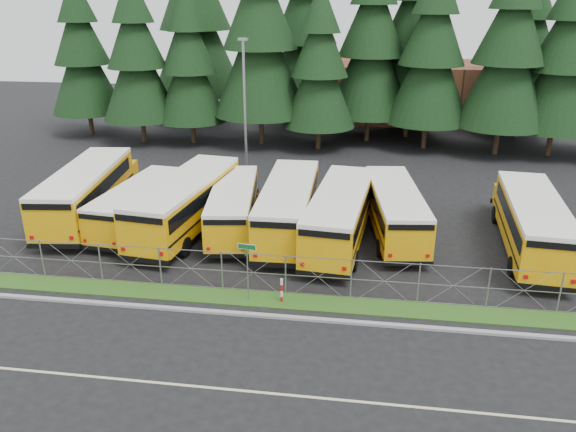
# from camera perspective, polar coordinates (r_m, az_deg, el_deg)

# --- Properties ---
(ground) EXTENTS (120.00, 120.00, 0.00)m
(ground) POSITION_cam_1_polar(r_m,az_deg,el_deg) (27.15, 2.16, -7.02)
(ground) COLOR black
(ground) RESTS_ON ground
(curb) EXTENTS (50.00, 0.25, 0.12)m
(curb) POSITION_cam_1_polar(r_m,az_deg,el_deg) (24.46, 1.39, -10.36)
(curb) COLOR gray
(curb) RESTS_ON ground
(grass_verge) EXTENTS (50.00, 1.40, 0.06)m
(grass_verge) POSITION_cam_1_polar(r_m,az_deg,el_deg) (25.67, 1.76, -8.77)
(grass_verge) COLOR #234914
(grass_verge) RESTS_ON ground
(road_lane_line) EXTENTS (50.00, 0.12, 0.01)m
(road_lane_line) POSITION_cam_1_polar(r_m,az_deg,el_deg) (20.54, -0.29, -17.70)
(road_lane_line) COLOR beige
(road_lane_line) RESTS_ON ground
(chainlink_fence) EXTENTS (44.00, 0.10, 2.00)m
(chainlink_fence) POSITION_cam_1_polar(r_m,az_deg,el_deg) (25.80, 1.96, -6.13)
(chainlink_fence) COLOR gray
(chainlink_fence) RESTS_ON ground
(brick_building) EXTENTS (22.00, 10.00, 6.00)m
(brick_building) POSITION_cam_1_polar(r_m,az_deg,el_deg) (64.59, 11.47, 12.35)
(brick_building) COLOR brown
(brick_building) RESTS_ON ground
(bus_0) EXTENTS (4.31, 12.57, 3.23)m
(bus_0) POSITION_cam_1_polar(r_m,az_deg,el_deg) (36.65, -19.59, 2.24)
(bus_0) COLOR #E59A07
(bus_0) RESTS_ON ground
(bus_1) EXTENTS (3.40, 10.11, 2.60)m
(bus_1) POSITION_cam_1_polar(r_m,az_deg,el_deg) (34.51, -14.74, 1.07)
(bus_1) COLOR #E59A07
(bus_1) RESTS_ON ground
(bus_2) EXTENTS (4.39, 12.51, 3.21)m
(bus_2) POSITION_cam_1_polar(r_m,az_deg,el_deg) (33.25, -10.03, 1.24)
(bus_2) COLOR #E59A07
(bus_2) RESTS_ON ground
(bus_3) EXTENTS (3.85, 10.60, 2.72)m
(bus_3) POSITION_cam_1_polar(r_m,az_deg,el_deg) (32.99, -5.51, 0.86)
(bus_3) COLOR #E59A07
(bus_3) RESTS_ON ground
(bus_4) EXTENTS (2.98, 11.84, 3.09)m
(bus_4) POSITION_cam_1_polar(r_m,az_deg,el_deg) (32.26, 0.11, 0.83)
(bus_4) COLOR #E59A07
(bus_4) RESTS_ON ground
(bus_5) EXTENTS (3.88, 11.92, 3.07)m
(bus_5) POSITION_cam_1_polar(r_m,az_deg,el_deg) (31.28, 5.37, 0.02)
(bus_5) COLOR #E59A07
(bus_5) RESTS_ON ground
(bus_6) EXTENTS (3.82, 11.03, 2.83)m
(bus_6) POSITION_cam_1_polar(r_m,az_deg,el_deg) (32.75, 10.71, 0.52)
(bus_6) COLOR #E59A07
(bus_6) RESTS_ON ground
(bus_east) EXTENTS (3.72, 11.92, 3.08)m
(bus_east) POSITION_cam_1_polar(r_m,az_deg,el_deg) (32.67, 23.42, -0.79)
(bus_east) COLOR #E59A07
(bus_east) RESTS_ON ground
(street_sign) EXTENTS (0.84, 0.55, 2.81)m
(street_sign) POSITION_cam_1_polar(r_m,az_deg,el_deg) (25.00, -4.16, -4.48)
(street_sign) COLOR gray
(street_sign) RESTS_ON ground
(striped_bollard) EXTENTS (0.11, 0.11, 1.20)m
(striped_bollard) POSITION_cam_1_polar(r_m,az_deg,el_deg) (25.43, -0.66, -7.59)
(striped_bollard) COLOR #B20C0C
(striped_bollard) RESTS_ON ground
(light_standard) EXTENTS (0.70, 0.35, 10.14)m
(light_standard) POSITION_cam_1_polar(r_m,az_deg,el_deg) (41.81, -4.41, 11.26)
(light_standard) COLOR gray
(light_standard) RESTS_ON ground
(conifer_0) EXTENTS (6.77, 6.77, 14.98)m
(conifer_0) POSITION_cam_1_polar(r_m,az_deg,el_deg) (58.46, -20.18, 15.00)
(conifer_0) COLOR black
(conifer_0) RESTS_ON ground
(conifer_1) EXTENTS (6.84, 6.84, 15.12)m
(conifer_1) POSITION_cam_1_polar(r_m,az_deg,el_deg) (53.67, -15.11, 15.14)
(conifer_1) COLOR black
(conifer_1) RESTS_ON ground
(conifer_2) EXTENTS (6.39, 6.39, 14.12)m
(conifer_2) POSITION_cam_1_polar(r_m,az_deg,el_deg) (52.49, -10.01, 14.86)
(conifer_2) COLOR black
(conifer_2) RESTS_ON ground
(conifer_3) EXTENTS (8.50, 8.50, 18.81)m
(conifer_3) POSITION_cam_1_polar(r_m,az_deg,el_deg) (51.14, -2.86, 17.61)
(conifer_3) COLOR black
(conifer_3) RESTS_ON ground
(conifer_4) EXTENTS (6.40, 6.40, 14.15)m
(conifer_4) POSITION_cam_1_polar(r_m,az_deg,el_deg) (49.60, 3.23, 14.77)
(conifer_4) COLOR black
(conifer_4) RESTS_ON ground
(conifer_5) EXTENTS (7.77, 7.77, 17.19)m
(conifer_5) POSITION_cam_1_polar(r_m,az_deg,el_deg) (52.84, 8.48, 16.66)
(conifer_5) COLOR black
(conifer_5) RESTS_ON ground
(conifer_6) EXTENTS (7.34, 7.34, 16.23)m
(conifer_6) POSITION_cam_1_polar(r_m,az_deg,el_deg) (51.16, 14.38, 15.54)
(conifer_6) COLOR black
(conifer_6) RESTS_ON ground
(conifer_7) EXTENTS (7.62, 7.62, 16.86)m
(conifer_7) POSITION_cam_1_polar(r_m,az_deg,el_deg) (50.98, 21.50, 15.09)
(conifer_7) COLOR black
(conifer_7) RESTS_ON ground
(conifer_8) EXTENTS (7.09, 7.09, 15.68)m
(conifer_8) POSITION_cam_1_polar(r_m,az_deg,el_deg) (52.26, 26.22, 13.87)
(conifer_8) COLOR black
(conifer_8) RESTS_ON ground
(conifer_10) EXTENTS (9.55, 9.55, 21.13)m
(conifer_10) POSITION_cam_1_polar(r_m,az_deg,el_deg) (61.37, -9.41, 19.13)
(conifer_10) COLOR black
(conifer_10) RESTS_ON ground
(conifer_11) EXTENTS (8.35, 8.35, 18.46)m
(conifer_11) POSITION_cam_1_polar(r_m,az_deg,el_deg) (58.40, 1.71, 17.96)
(conifer_11) COLOR black
(conifer_11) RESTS_ON ground
(conifer_12) EXTENTS (7.97, 7.97, 17.63)m
(conifer_12) POSITION_cam_1_polar(r_m,az_deg,el_deg) (55.23, 12.53, 16.84)
(conifer_12) COLOR black
(conifer_12) RESTS_ON ground
(conifer_13) EXTENTS (6.96, 6.96, 15.39)m
(conifer_13) POSITION_cam_1_polar(r_m,az_deg,el_deg) (58.22, 23.15, 14.78)
(conifer_13) COLOR black
(conifer_13) RESTS_ON ground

